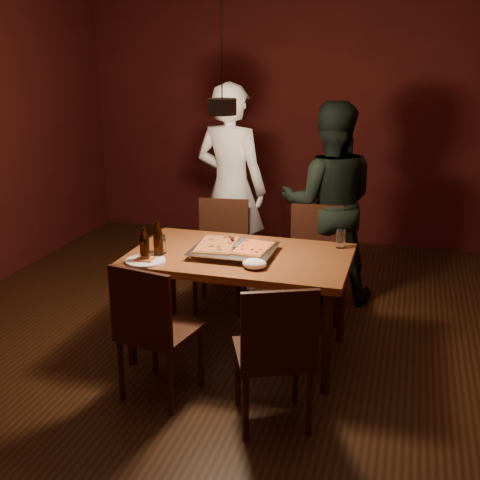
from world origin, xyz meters
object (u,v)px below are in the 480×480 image
(chair_near_right, at_px, (276,344))
(chair_far_left, at_px, (222,243))
(pizza_tray, at_px, (234,251))
(diner_dark, at_px, (329,203))
(chair_near_left, at_px, (152,321))
(pendant_lamp, at_px, (222,105))
(beer_bottle_b, at_px, (158,240))
(dining_table, at_px, (240,264))
(chair_far_right, at_px, (316,251))
(beer_bottle_a, at_px, (144,245))
(plate_slice, at_px, (145,261))
(diner_white, at_px, (231,189))

(chair_near_right, bearing_deg, chair_far_left, 93.68)
(chair_near_right, bearing_deg, pizza_tray, 97.65)
(chair_near_right, bearing_deg, diner_dark, 66.86)
(chair_near_left, xyz_separation_m, pendant_lamp, (0.26, 0.61, 1.22))
(chair_near_right, xyz_separation_m, pendant_lamp, (-0.52, 0.69, 1.22))
(chair_far_left, distance_m, pendant_lamp, 1.58)
(chair_far_left, height_order, beer_bottle_b, beer_bottle_b)
(dining_table, height_order, diner_dark, diner_dark)
(dining_table, distance_m, chair_far_right, 0.94)
(chair_far_left, height_order, chair_near_left, same)
(chair_near_left, xyz_separation_m, beer_bottle_a, (-0.21, 0.40, 0.33))
(dining_table, bearing_deg, diner_dark, 69.97)
(pizza_tray, xyz_separation_m, plate_slice, (-0.52, -0.31, -0.01))
(chair_far_right, distance_m, diner_dark, 0.47)
(chair_far_right, bearing_deg, plate_slice, 43.51)
(chair_far_left, distance_m, chair_far_right, 0.79)
(chair_far_right, bearing_deg, beer_bottle_b, 42.23)
(chair_far_right, relative_size, diner_dark, 0.29)
(beer_bottle_b, bearing_deg, dining_table, 23.69)
(beer_bottle_b, relative_size, plate_slice, 0.95)
(pendant_lamp, bearing_deg, plate_slice, -157.18)
(beer_bottle_b, xyz_separation_m, diner_white, (0.07, 1.44, 0.04))
(pizza_tray, relative_size, diner_white, 0.30)
(beer_bottle_a, xyz_separation_m, beer_bottle_b, (0.05, 0.12, 0.01))
(chair_far_right, distance_m, diner_white, 0.99)
(pizza_tray, bearing_deg, chair_far_right, 66.41)
(beer_bottle_a, distance_m, diner_white, 1.56)
(beer_bottle_a, distance_m, beer_bottle_b, 0.13)
(pizza_tray, bearing_deg, beer_bottle_b, -154.31)
(chair_far_right, height_order, diner_dark, diner_dark)
(chair_far_right, relative_size, chair_near_right, 0.88)
(chair_near_left, bearing_deg, diner_white, 103.54)
(chair_near_left, distance_m, beer_bottle_b, 0.64)
(chair_far_right, xyz_separation_m, chair_near_right, (0.05, -1.67, 0.00))
(chair_far_left, relative_size, beer_bottle_b, 1.94)
(beer_bottle_a, height_order, pendant_lamp, pendant_lamp)
(chair_far_right, bearing_deg, chair_near_left, 57.56)
(chair_far_left, relative_size, pizza_tray, 0.88)
(dining_table, xyz_separation_m, plate_slice, (-0.55, -0.33, 0.08))
(chair_far_left, bearing_deg, chair_far_right, 173.68)
(dining_table, relative_size, pizza_tray, 2.73)
(chair_near_right, relative_size, pizza_tray, 1.00)
(chair_far_right, bearing_deg, pendant_lamp, 56.61)
(dining_table, distance_m, diner_dark, 1.28)
(beer_bottle_a, bearing_deg, pizza_tray, 31.50)
(pizza_tray, xyz_separation_m, pendant_lamp, (-0.04, -0.11, 0.99))
(pizza_tray, xyz_separation_m, diner_white, (-0.40, 1.24, 0.14))
(plate_slice, bearing_deg, beer_bottle_a, -75.03)
(beer_bottle_a, relative_size, beer_bottle_b, 0.96)
(chair_far_right, bearing_deg, chair_far_left, -5.99)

